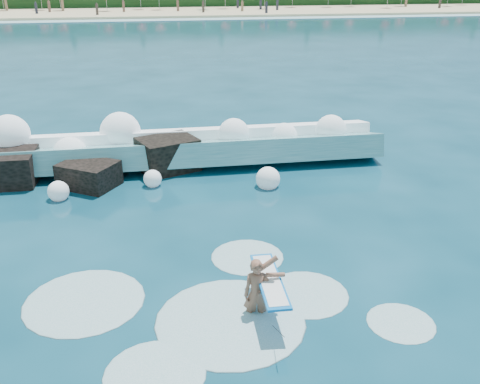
{
  "coord_description": "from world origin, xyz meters",
  "views": [
    {
      "loc": [
        -0.73,
        -11.25,
        6.9
      ],
      "look_at": [
        1.5,
        2.0,
        1.2
      ],
      "focal_mm": 40.0,
      "sensor_mm": 36.0,
      "label": 1
    }
  ],
  "objects": [
    {
      "name": "ground",
      "position": [
        0.0,
        0.0,
        0.0
      ],
      "size": [
        200.0,
        200.0,
        0.0
      ],
      "primitive_type": "plane",
      "color": "#083142",
      "rests_on": "ground"
    },
    {
      "name": "breaking_wave",
      "position": [
        -0.99,
        7.95,
        0.52
      ],
      "size": [
        17.41,
        2.74,
        1.5
      ],
      "color": "teal",
      "rests_on": "ground"
    },
    {
      "name": "wave_spray",
      "position": [
        -1.53,
        7.88,
        0.95
      ],
      "size": [
        15.62,
        4.74,
        2.18
      ],
      "color": "white",
      "rests_on": "ground"
    },
    {
      "name": "wet_band",
      "position": [
        0.0,
        67.0,
        0.04
      ],
      "size": [
        140.0,
        5.0,
        0.08
      ],
      "primitive_type": "cube",
      "color": "silver",
      "rests_on": "ground"
    },
    {
      "name": "surf_foam",
      "position": [
        0.06,
        -1.58,
        0.0
      ],
      "size": [
        8.69,
        5.83,
        0.16
      ],
      "color": "silver",
      "rests_on": "ground"
    },
    {
      "name": "beachgoers",
      "position": [
        -1.02,
        73.7,
        1.1
      ],
      "size": [
        101.21,
        11.93,
        1.93
      ],
      "color": "#3F332D",
      "rests_on": "ground"
    },
    {
      "name": "surfer_with_board",
      "position": [
        1.27,
        -1.91,
        0.58
      ],
      "size": [
        0.86,
        2.79,
        1.58
      ],
      "color": "brown",
      "rests_on": "ground"
    },
    {
      "name": "beach",
      "position": [
        0.0,
        78.0,
        0.2
      ],
      "size": [
        140.0,
        20.0,
        0.4
      ],
      "primitive_type": "cube",
      "color": "tan",
      "rests_on": "ground"
    },
    {
      "name": "rock_cluster",
      "position": [
        -3.34,
        6.93,
        0.44
      ],
      "size": [
        8.11,
        3.36,
        1.38
      ],
      "color": "black",
      "rests_on": "ground"
    }
  ]
}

